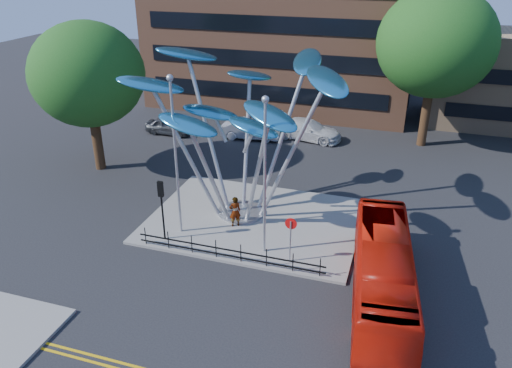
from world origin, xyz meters
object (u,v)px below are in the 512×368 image
(tree_right, at_px, (436,43))
(tree_left, at_px, (88,75))
(street_lamp_left, at_px, (175,144))
(traffic_light_island, at_px, (161,198))
(pedestrian, at_px, (235,211))
(parked_car_right, at_px, (308,130))
(no_entry_sign_island, at_px, (291,232))
(parked_car_left, at_px, (169,126))
(leaf_sculpture, at_px, (240,103))
(parked_car_mid, at_px, (251,129))
(street_lamp_right, at_px, (265,164))
(red_bus, at_px, (383,273))

(tree_right, xyz_separation_m, tree_left, (-22.00, -12.00, -1.24))
(tree_left, bearing_deg, street_lamp_left, -34.38)
(street_lamp_left, distance_m, traffic_light_island, 2.96)
(tree_right, distance_m, pedestrian, 20.86)
(parked_car_right, bearing_deg, no_entry_sign_island, -162.07)
(parked_car_right, bearing_deg, street_lamp_left, 176.82)
(tree_right, relative_size, no_entry_sign_island, 4.94)
(tree_right, relative_size, parked_car_left, 3.01)
(leaf_sculpture, distance_m, parked_car_mid, 14.32)
(street_lamp_right, distance_m, parked_car_right, 18.07)
(parked_car_mid, xyz_separation_m, parked_car_right, (4.50, 1.31, 0.01))
(street_lamp_left, xyz_separation_m, parked_car_left, (-8.10, 14.61, -4.67))
(tree_right, relative_size, parked_car_mid, 2.46)
(pedestrian, height_order, parked_car_right, pedestrian)
(leaf_sculpture, height_order, red_bus, leaf_sculpture)
(street_lamp_left, distance_m, pedestrian, 5.27)
(tree_left, relative_size, parked_car_left, 2.56)
(street_lamp_left, xyz_separation_m, street_lamp_right, (5.00, -0.50, -0.26))
(pedestrian, bearing_deg, red_bus, 119.30)
(no_entry_sign_island, xyz_separation_m, red_bus, (4.60, -1.48, -0.38))
(parked_car_mid, bearing_deg, no_entry_sign_island, -161.63)
(street_lamp_left, xyz_separation_m, no_entry_sign_island, (6.50, -0.98, -3.54))
(leaf_sculpture, xyz_separation_m, street_lamp_right, (2.57, -3.68, -1.78))
(no_entry_sign_island, xyz_separation_m, parked_car_right, (-3.05, 17.97, -1.00))
(no_entry_sign_island, distance_m, parked_car_mid, 18.32)
(leaf_sculpture, relative_size, no_entry_sign_island, 5.19)
(leaf_sculpture, height_order, no_entry_sign_island, leaf_sculpture)
(pedestrian, bearing_deg, parked_car_right, -128.49)
(no_entry_sign_island, xyz_separation_m, pedestrian, (-3.83, 2.46, -0.75))
(traffic_light_island, distance_m, parked_car_right, 18.50)
(tree_right, distance_m, parked_car_left, 22.21)
(street_lamp_right, distance_m, traffic_light_island, 6.05)
(street_lamp_right, distance_m, red_bus, 7.38)
(tree_right, bearing_deg, parked_car_right, -170.49)
(street_lamp_right, height_order, parked_car_mid, street_lamp_right)
(tree_right, xyz_separation_m, street_lamp_right, (-7.50, -19.00, -2.94))
(parked_car_left, relative_size, parked_car_right, 0.72)
(tree_right, bearing_deg, street_lamp_right, -111.54)
(street_lamp_left, distance_m, red_bus, 12.03)
(traffic_light_island, height_order, parked_car_mid, traffic_light_island)
(leaf_sculpture, height_order, street_lamp_left, leaf_sculpture)
(no_entry_sign_island, distance_m, pedestrian, 4.61)
(pedestrian, distance_m, parked_car_mid, 14.68)
(tree_right, distance_m, traffic_light_island, 24.06)
(street_lamp_left, bearing_deg, traffic_light_island, -116.57)
(pedestrian, bearing_deg, street_lamp_left, -6.72)
(tree_right, relative_size, pedestrian, 6.63)
(tree_right, xyz_separation_m, red_bus, (-1.40, -20.96, -6.61))
(red_bus, relative_size, pedestrian, 5.63)
(tree_left, xyz_separation_m, leaf_sculpture, (11.93, -3.32, 0.08))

